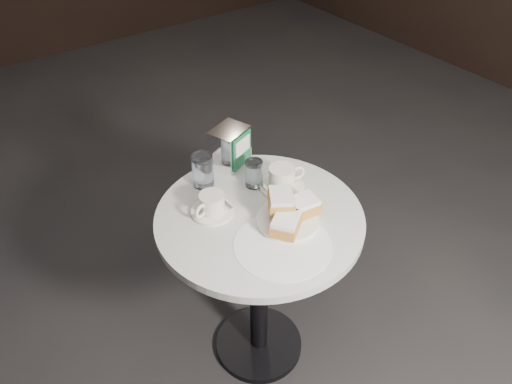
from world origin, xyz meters
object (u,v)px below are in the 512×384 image
(cafe_table, at_px, (259,256))
(water_glass_right, at_px, (254,174))
(coffee_cup_right, at_px, (282,179))
(napkin_dispenser, at_px, (230,147))
(beignet_plate, at_px, (289,213))
(water_glass_left, at_px, (203,171))
(coffee_cup_left, at_px, (212,205))

(cafe_table, height_order, water_glass_right, water_glass_right)
(coffee_cup_right, relative_size, napkin_dispenser, 1.22)
(napkin_dispenser, bearing_deg, beignet_plate, -113.97)
(coffee_cup_right, height_order, water_glass_right, water_glass_right)
(beignet_plate, bearing_deg, cafe_table, 124.59)
(cafe_table, height_order, napkin_dispenser, napkin_dispenser)
(coffee_cup_right, height_order, water_glass_left, water_glass_left)
(coffee_cup_left, relative_size, water_glass_right, 1.78)
(napkin_dispenser, bearing_deg, coffee_cup_left, -156.73)
(beignet_plate, xyz_separation_m, napkin_dispenser, (0.02, 0.38, 0.04))
(water_glass_right, bearing_deg, cafe_table, -119.32)
(water_glass_right, bearing_deg, water_glass_left, 142.59)
(cafe_table, distance_m, coffee_cup_left, 0.28)
(water_glass_left, bearing_deg, water_glass_right, -37.41)
(cafe_table, distance_m, water_glass_right, 0.30)
(cafe_table, relative_size, coffee_cup_left, 4.14)
(water_glass_left, relative_size, water_glass_right, 1.21)
(coffee_cup_left, xyz_separation_m, coffee_cup_right, (0.27, -0.03, 0.00))
(coffee_cup_left, height_order, water_glass_right, water_glass_right)
(water_glass_left, height_order, water_glass_right, water_glass_left)
(cafe_table, xyz_separation_m, napkin_dispenser, (0.08, 0.30, 0.28))
(coffee_cup_right, distance_m, water_glass_left, 0.28)
(beignet_plate, bearing_deg, water_glass_left, 109.67)
(water_glass_left, xyz_separation_m, napkin_dispenser, (0.14, 0.04, 0.02))
(water_glass_left, bearing_deg, beignet_plate, -70.33)
(cafe_table, xyz_separation_m, water_glass_left, (-0.06, 0.25, 0.26))
(cafe_table, bearing_deg, beignet_plate, -55.41)
(beignet_plate, distance_m, coffee_cup_right, 0.18)
(coffee_cup_left, relative_size, water_glass_left, 1.48)
(coffee_cup_left, bearing_deg, beignet_plate, -62.81)
(coffee_cup_left, distance_m, coffee_cup_right, 0.28)
(cafe_table, relative_size, coffee_cup_right, 3.82)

